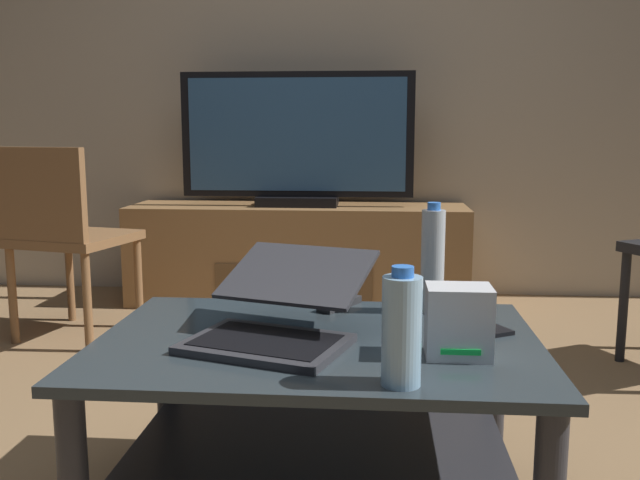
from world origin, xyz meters
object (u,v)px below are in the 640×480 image
(router_box, at_px, (458,322))
(tv_remote, at_px, (340,304))
(media_cabinet, at_px, (298,254))
(laptop, at_px, (279,314))
(water_bottle_near, at_px, (402,330))
(television, at_px, (297,142))
(cell_phone, at_px, (484,327))
(side_chair, at_px, (63,231))
(water_bottle_far, at_px, (433,260))
(coffee_table, at_px, (318,393))

(router_box, relative_size, tv_remote, 0.95)
(media_cabinet, bearing_deg, laptop, -84.52)
(media_cabinet, xyz_separation_m, tv_remote, (0.32, -1.76, 0.19))
(router_box, bearing_deg, water_bottle_near, -125.42)
(television, xyz_separation_m, cell_phone, (0.68, -1.92, -0.41))
(side_chair, relative_size, water_bottle_near, 3.70)
(television, xyz_separation_m, water_bottle_far, (0.57, -1.76, -0.28))
(media_cabinet, height_order, water_bottle_far, water_bottle_far)
(side_chair, distance_m, cell_phone, 2.00)
(side_chair, distance_m, router_box, 2.06)
(coffee_table, height_order, television, television)
(television, height_order, router_box, television)
(cell_phone, bearing_deg, side_chair, 114.16)
(laptop, bearing_deg, side_chair, 130.87)
(router_box, xyz_separation_m, water_bottle_far, (-0.03, 0.36, 0.06))
(media_cabinet, bearing_deg, side_chair, -140.79)
(coffee_table, height_order, cell_phone, cell_phone)
(media_cabinet, bearing_deg, tv_remote, -79.71)
(side_chair, relative_size, router_box, 5.55)
(television, bearing_deg, water_bottle_near, -78.53)
(side_chair, bearing_deg, water_bottle_far, -34.45)
(coffee_table, xyz_separation_m, laptop, (-0.09, -0.02, 0.20))
(television, bearing_deg, side_chair, -141.60)
(media_cabinet, distance_m, side_chair, 1.22)
(media_cabinet, distance_m, laptop, 2.08)
(water_bottle_far, distance_m, tv_remote, 0.28)
(water_bottle_near, relative_size, cell_phone, 1.63)
(coffee_table, bearing_deg, cell_phone, 14.55)
(television, bearing_deg, media_cabinet, 90.00)
(water_bottle_far, bearing_deg, cell_phone, -53.33)
(cell_phone, height_order, tv_remote, tv_remote)
(coffee_table, relative_size, laptop, 2.05)
(side_chair, bearing_deg, cell_phone, -36.24)
(side_chair, height_order, water_bottle_near, side_chair)
(side_chair, distance_m, water_bottle_far, 1.82)
(coffee_table, relative_size, tv_remote, 6.38)
(router_box, bearing_deg, laptop, 167.82)
(cell_phone, bearing_deg, coffee_table, 164.95)
(water_bottle_near, distance_m, tv_remote, 0.59)
(side_chair, relative_size, laptop, 1.70)
(media_cabinet, distance_m, router_box, 2.24)
(television, height_order, cell_phone, television)
(tv_remote, bearing_deg, media_cabinet, 130.01)
(water_bottle_near, distance_m, cell_phone, 0.45)
(router_box, height_order, tv_remote, router_box)
(router_box, bearing_deg, cell_phone, 67.19)
(coffee_table, relative_size, television, 0.85)
(laptop, bearing_deg, media_cabinet, 95.48)
(cell_phone, bearing_deg, router_box, -142.40)
(television, xyz_separation_m, water_bottle_near, (0.47, -2.30, -0.31))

